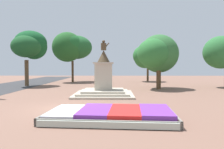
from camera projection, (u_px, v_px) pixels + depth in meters
The scene contains 7 objects.
ground_plane at pixel (64, 108), 13.73m from camera, with size 94.24×94.24×0.00m, color brown.
flower_planter at pixel (112, 115), 10.91m from camera, with size 6.64×4.00×0.54m.
statue_monument at pixel (104, 84), 19.83m from camera, with size 5.30×5.30×5.02m.
park_tree_far_left at pixel (30, 45), 29.29m from camera, with size 4.24×5.42×7.45m.
park_tree_behind_statue at pixel (145, 58), 37.70m from camera, with size 4.18×4.17×6.18m.
park_tree_far_right at pixel (71, 47), 36.13m from camera, with size 6.36×6.47×8.22m.
park_tree_street_side at pixel (158, 53), 25.62m from camera, with size 5.03×5.67×6.41m.
Camera 1 is at (3.20, -13.60, 2.66)m, focal length 35.00 mm.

